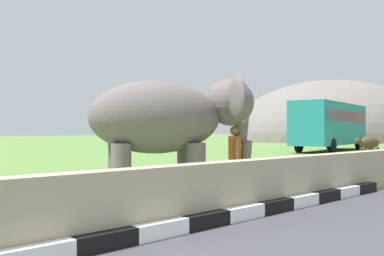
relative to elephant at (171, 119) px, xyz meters
name	(u,v)px	position (x,y,z in m)	size (l,w,h in m)	color
striped_curb	(73,248)	(-3.87, -2.88, -1.70)	(16.20, 0.20, 0.24)	white
barrier_parapet	(198,194)	(-1.52, -2.58, -1.32)	(28.00, 0.36, 1.00)	tan
elephant	(171,119)	(0.00, 0.00, 0.00)	(4.00, 3.32, 2.82)	#675C5E
person_handler	(234,155)	(1.46, -0.69, -0.89)	(0.47, 0.58, 1.66)	navy
bus_teal	(330,123)	(21.92, 8.25, 0.27)	(10.33, 4.42, 3.50)	teal
cow_near	(369,143)	(15.21, 2.27, -0.95)	(1.93, 0.85, 1.23)	#473323
hill_east	(333,140)	(51.48, 24.51, -1.82)	(34.93, 27.94, 18.03)	slate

